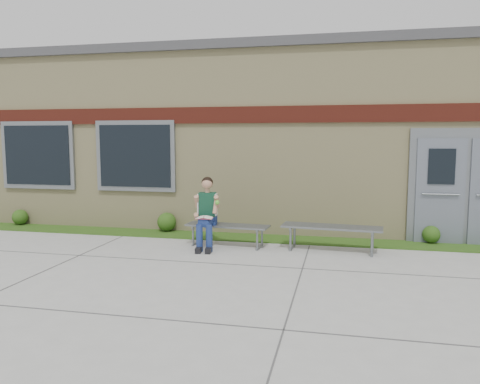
# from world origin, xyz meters

# --- Properties ---
(ground) EXTENTS (80.00, 80.00, 0.00)m
(ground) POSITION_xyz_m (0.00, 0.00, 0.00)
(ground) COLOR #9E9E99
(ground) RESTS_ON ground
(grass_strip) EXTENTS (16.00, 0.80, 0.02)m
(grass_strip) POSITION_xyz_m (0.00, 2.60, 0.01)
(grass_strip) COLOR #214713
(grass_strip) RESTS_ON ground
(school_building) EXTENTS (16.20, 6.22, 4.20)m
(school_building) POSITION_xyz_m (-0.00, 5.99, 2.10)
(school_building) COLOR beige
(school_building) RESTS_ON ground
(bench_left) EXTENTS (1.66, 0.59, 0.42)m
(bench_left) POSITION_xyz_m (-0.57, 1.81, 0.33)
(bench_left) COLOR slate
(bench_left) RESTS_ON ground
(bench_right) EXTENTS (1.87, 0.67, 0.48)m
(bench_right) POSITION_xyz_m (1.43, 1.81, 0.37)
(bench_right) COLOR slate
(bench_right) RESTS_ON ground
(girl) EXTENTS (0.53, 0.86, 1.36)m
(girl) POSITION_xyz_m (-0.94, 1.60, 0.69)
(girl) COLOR navy
(girl) RESTS_ON ground
(shrub_west) EXTENTS (0.37, 0.37, 0.37)m
(shrub_west) POSITION_xyz_m (-6.00, 2.85, 0.20)
(shrub_west) COLOR #214713
(shrub_west) RESTS_ON grass_strip
(shrub_mid) EXTENTS (0.42, 0.42, 0.42)m
(shrub_mid) POSITION_xyz_m (-2.24, 2.85, 0.23)
(shrub_mid) COLOR #214713
(shrub_mid) RESTS_ON grass_strip
(shrub_east) EXTENTS (0.35, 0.35, 0.35)m
(shrub_east) POSITION_xyz_m (3.36, 2.85, 0.19)
(shrub_east) COLOR #214713
(shrub_east) RESTS_ON grass_strip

